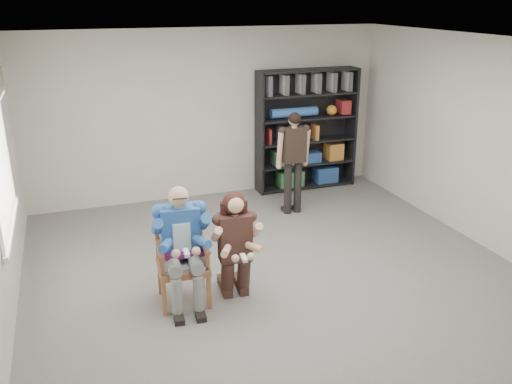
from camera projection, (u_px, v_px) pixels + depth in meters
name	position (u px, v px, depth m)	size (l,w,h in m)	color
room_shell	(292.00, 178.00, 5.90)	(6.00, 7.00, 2.80)	beige
floor	(289.00, 290.00, 6.38)	(6.00, 7.00, 0.01)	slate
window_left	(1.00, 159.00, 5.78)	(0.16, 2.00, 1.75)	silver
armchair	(183.00, 259.00, 5.98)	(0.61, 0.59, 1.06)	#9D6241
seated_man	(182.00, 246.00, 5.93)	(0.59, 0.82, 1.37)	#244E92
kneeling_woman	(236.00, 248.00, 6.02)	(0.53, 0.85, 1.26)	#3C1F1C
bookshelf	(307.00, 130.00, 9.46)	(1.80, 0.38, 2.10)	black
standing_man	(293.00, 164.00, 8.39)	(0.50, 0.28, 1.62)	black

